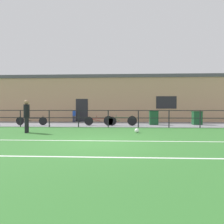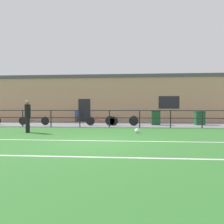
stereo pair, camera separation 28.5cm
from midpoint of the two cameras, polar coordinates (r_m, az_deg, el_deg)
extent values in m
cube|color=#33702D|center=(7.92, -5.18, -8.62)|extent=(60.00, 44.00, 0.04)
cube|color=white|center=(8.39, -4.70, -7.90)|extent=(36.00, 0.11, 0.00)
cube|color=white|center=(5.78, -8.36, -12.16)|extent=(36.00, 0.11, 0.00)
cube|color=slate|center=(16.32, -0.94, -3.36)|extent=(48.00, 5.00, 0.02)
cylinder|color=black|center=(15.47, -24.39, -1.64)|extent=(0.07, 0.07, 1.15)
cylinder|color=black|center=(14.66, -17.43, -1.74)|extent=(0.07, 0.07, 1.15)
cylinder|color=black|center=(14.09, -9.78, -1.82)|extent=(0.07, 0.07, 1.15)
cylinder|color=black|center=(13.79, -1.65, -1.87)|extent=(0.07, 0.07, 1.15)
cylinder|color=black|center=(13.77, 6.68, -1.88)|extent=(0.07, 0.07, 1.15)
cylinder|color=black|center=(14.05, 14.85, -1.86)|extent=(0.07, 0.07, 1.15)
cylinder|color=black|center=(14.59, 22.57, -1.80)|extent=(0.07, 0.07, 1.15)
cube|color=black|center=(13.77, -1.65, 0.43)|extent=(36.00, 0.04, 0.04)
cube|color=black|center=(13.79, -1.65, -1.63)|extent=(36.00, 0.04, 0.04)
cube|color=tan|center=(19.96, -0.22, 3.26)|extent=(28.00, 2.40, 4.03)
cube|color=#232328|center=(19.11, -8.71, 0.44)|extent=(1.10, 0.04, 2.10)
cube|color=#232328|center=(19.08, 14.31, 2.58)|extent=(1.80, 0.04, 1.10)
cube|color=#4C4C51|center=(20.15, -0.22, 9.42)|extent=(28.00, 2.56, 0.30)
cylinder|color=black|center=(11.72, -23.22, -3.37)|extent=(0.15, 0.15, 0.82)
cylinder|color=black|center=(11.97, -22.91, -3.27)|extent=(0.15, 0.15, 0.82)
cylinder|color=black|center=(11.81, -23.10, 0.29)|extent=(0.30, 0.30, 0.68)
sphere|color=#A37556|center=(11.81, -23.12, 2.49)|extent=(0.23, 0.23, 0.23)
cylinder|color=black|center=(11.63, -23.32, 0.18)|extent=(0.11, 0.11, 0.60)
cylinder|color=black|center=(11.99, -22.88, 0.22)|extent=(0.11, 0.11, 0.60)
sphere|color=white|center=(10.95, 6.11, -5.11)|extent=(0.24, 0.24, 0.24)
cylinder|color=#232D4C|center=(18.64, -10.60, -1.90)|extent=(0.10, 0.10, 0.56)
cylinder|color=#232D4C|center=(18.74, -11.04, -1.89)|extent=(0.10, 0.10, 0.56)
cylinder|color=blue|center=(18.67, -10.82, -0.34)|extent=(0.21, 0.21, 0.46)
sphere|color=tan|center=(18.67, -10.83, 0.61)|extent=(0.16, 0.16, 0.16)
cylinder|color=blue|center=(18.60, -10.51, -0.38)|extent=(0.07, 0.07, 0.41)
cylinder|color=blue|center=(18.74, -11.14, -0.37)|extent=(0.07, 0.07, 0.41)
cylinder|color=black|center=(16.84, -24.42, -2.26)|extent=(0.61, 0.04, 0.61)
cylinder|color=black|center=(16.12, -18.95, -2.37)|extent=(0.61, 0.04, 0.61)
cube|color=black|center=(16.45, -21.75, -1.63)|extent=(1.35, 0.04, 0.04)
cube|color=black|center=(16.64, -23.10, -1.95)|extent=(0.85, 0.03, 0.22)
cylinder|color=black|center=(16.58, -22.71, -1.27)|extent=(0.03, 0.03, 0.20)
cylinder|color=black|center=(16.11, -18.96, -1.41)|extent=(0.03, 0.03, 0.28)
cylinder|color=black|center=(15.00, -1.53, -2.41)|extent=(0.69, 0.04, 0.69)
cylinder|color=black|center=(14.96, 5.02, -2.42)|extent=(0.69, 0.04, 0.69)
cube|color=#1E6633|center=(14.94, 1.74, -1.56)|extent=(1.34, 0.04, 0.04)
cube|color=#1E6633|center=(14.97, 0.10, -1.99)|extent=(0.84, 0.03, 0.25)
cylinder|color=#1E6633|center=(14.95, 0.59, -1.18)|extent=(0.03, 0.03, 0.20)
cylinder|color=#1E6633|center=(14.95, 5.02, -1.30)|extent=(0.03, 0.03, 0.28)
cylinder|color=black|center=(15.18, -6.94, -2.49)|extent=(0.63, 0.04, 0.63)
cylinder|color=black|center=(14.98, -0.51, -2.53)|extent=(0.63, 0.04, 0.63)
cube|color=maroon|center=(15.05, -3.75, -1.73)|extent=(1.33, 0.04, 0.04)
cube|color=maroon|center=(15.11, -5.35, -2.11)|extent=(0.83, 0.03, 0.23)
cylinder|color=maroon|center=(15.08, -4.87, -1.35)|extent=(0.03, 0.03, 0.20)
cylinder|color=maroon|center=(14.97, -0.51, -1.48)|extent=(0.03, 0.03, 0.28)
cube|color=#194C28|center=(15.93, 10.91, -1.65)|extent=(0.62, 0.52, 1.00)
cube|color=#143D20|center=(15.91, 10.92, 0.30)|extent=(0.66, 0.56, 0.08)
cube|color=#194C28|center=(16.89, 21.91, -1.66)|extent=(0.65, 0.54, 0.94)
cube|color=#143D20|center=(16.88, 21.93, 0.07)|extent=(0.68, 0.58, 0.08)
camera|label=1|loc=(0.14, -90.76, -0.02)|focal=33.22mm
camera|label=2|loc=(0.14, 89.24, 0.02)|focal=33.22mm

